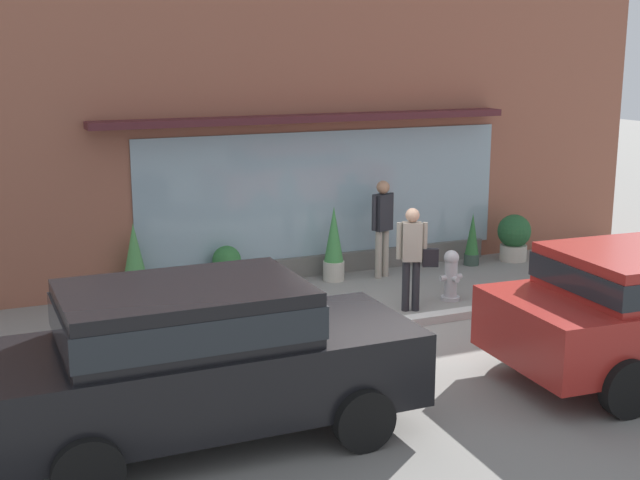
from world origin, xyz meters
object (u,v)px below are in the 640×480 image
object	(u,v)px
parked_car_black	(199,354)
potted_plant_near_hydrant	(227,268)
pedestrian_with_handbag	(413,252)
potted_plant_corner_tall	(135,262)
potted_plant_trailing_edge	(472,240)
potted_plant_low_front	(514,236)
potted_plant_doorstep	(334,245)
pedestrian_passerby	(383,220)
fire_hydrant	(451,275)

from	to	relation	value
parked_car_black	potted_plant_near_hydrant	world-z (taller)	parked_car_black
pedestrian_with_handbag	potted_plant_corner_tall	bearing A→B (deg)	169.35
potted_plant_trailing_edge	potted_plant_low_front	size ratio (longest dim) A/B	1.11
potted_plant_corner_tall	potted_plant_low_front	distance (m)	7.15
potted_plant_corner_tall	potted_plant_doorstep	world-z (taller)	potted_plant_doorstep
parked_car_black	potted_plant_near_hydrant	distance (m)	5.71
potted_plant_trailing_edge	potted_plant_near_hydrant	bearing A→B (deg)	176.78
potted_plant_corner_tall	potted_plant_low_front	xyz separation A→B (m)	(7.14, -0.38, -0.13)
potted_plant_near_hydrant	potted_plant_corner_tall	xyz separation A→B (m)	(-1.52, 0.08, 0.23)
pedestrian_passerby	potted_plant_near_hydrant	world-z (taller)	pedestrian_passerby
pedestrian_passerby	potted_plant_corner_tall	world-z (taller)	pedestrian_passerby
parked_car_black	potted_plant_trailing_edge	world-z (taller)	parked_car_black
pedestrian_passerby	parked_car_black	bearing A→B (deg)	27.36
fire_hydrant	potted_plant_doorstep	size ratio (longest dim) A/B	0.63
fire_hydrant	pedestrian_passerby	xyz separation A→B (m)	(-0.35, 1.70, 0.61)
pedestrian_with_handbag	potted_plant_low_front	distance (m)	3.95
parked_car_black	potted_plant_low_front	xyz separation A→B (m)	(7.61, 5.02, -0.47)
potted_plant_near_hydrant	potted_plant_doorstep	bearing A→B (deg)	-6.34
potted_plant_low_front	potted_plant_doorstep	bearing A→B (deg)	178.63
pedestrian_passerby	pedestrian_with_handbag	bearing A→B (deg)	56.52
potted_plant_corner_tall	potted_plant_low_front	bearing A→B (deg)	-3.06
potted_plant_trailing_edge	parked_car_black	bearing A→B (deg)	-142.89
potted_plant_near_hydrant	parked_car_black	bearing A→B (deg)	-110.45
fire_hydrant	potted_plant_doorstep	distance (m)	2.23
parked_car_black	potted_plant_near_hydrant	xyz separation A→B (m)	(1.98, 5.32, -0.57)
pedestrian_passerby	potted_plant_doorstep	distance (m)	0.97
fire_hydrant	pedestrian_with_handbag	distance (m)	1.03
fire_hydrant	pedestrian_passerby	distance (m)	1.84
parked_car_black	potted_plant_doorstep	size ratio (longest dim) A/B	3.34
potted_plant_low_front	parked_car_black	bearing A→B (deg)	-146.56
pedestrian_with_handbag	potted_plant_doorstep	distance (m)	2.15
pedestrian_with_handbag	potted_plant_doorstep	xyz separation A→B (m)	(-0.37, 2.10, -0.30)
parked_car_black	fire_hydrant	bearing A→B (deg)	33.06
potted_plant_trailing_edge	potted_plant_doorstep	world-z (taller)	potted_plant_doorstep
parked_car_black	potted_plant_corner_tall	distance (m)	5.44
fire_hydrant	potted_plant_near_hydrant	xyz separation A→B (m)	(-3.10, 2.06, -0.04)
pedestrian_passerby	potted_plant_corner_tall	distance (m)	4.31
fire_hydrant	potted_plant_near_hydrant	size ratio (longest dim) A/B	1.10
potted_plant_trailing_edge	potted_plant_low_front	distance (m)	0.92
fire_hydrant	potted_plant_corner_tall	bearing A→B (deg)	155.09
fire_hydrant	potted_plant_near_hydrant	bearing A→B (deg)	146.38
pedestrian_with_handbag	pedestrian_passerby	world-z (taller)	pedestrian_passerby
potted_plant_corner_tall	potted_plant_doorstep	size ratio (longest dim) A/B	0.95
potted_plant_near_hydrant	pedestrian_passerby	bearing A→B (deg)	-7.48
potted_plant_corner_tall	potted_plant_trailing_edge	xyz separation A→B (m)	(6.22, -0.35, -0.13)
pedestrian_with_handbag	potted_plant_doorstep	bearing A→B (deg)	121.66
parked_car_black	potted_plant_near_hydrant	size ratio (longest dim) A/B	5.86
parked_car_black	potted_plant_low_front	bearing A→B (deg)	33.82
pedestrian_with_handbag	potted_plant_trailing_edge	bearing A→B (deg)	61.55
pedestrian_with_handbag	potted_plant_doorstep	world-z (taller)	pedestrian_with_handbag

